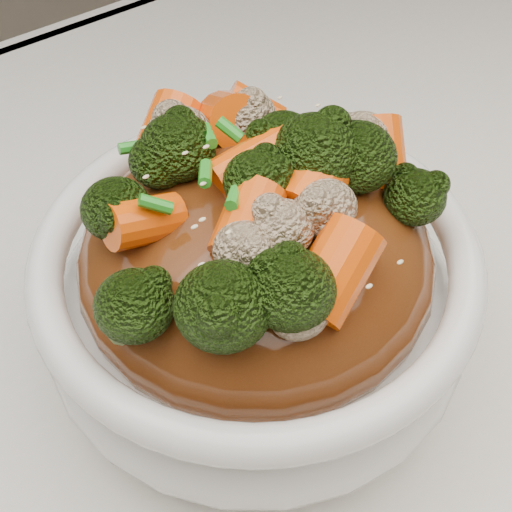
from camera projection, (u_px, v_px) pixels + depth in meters
tablecloth at (207, 415)px, 0.41m from camera, size 1.20×0.80×0.04m
bowl at (256, 298)px, 0.38m from camera, size 0.29×0.29×0.09m
sauce_base at (256, 260)px, 0.36m from camera, size 0.23×0.23×0.10m
carrots at (256, 161)px, 0.31m from camera, size 0.23×0.23×0.05m
broccoli at (256, 163)px, 0.31m from camera, size 0.23×0.23×0.05m
cauliflower at (256, 167)px, 0.31m from camera, size 0.23×0.23×0.04m
scallions at (256, 159)px, 0.31m from camera, size 0.17×0.17×0.02m
sesame_seeds at (256, 159)px, 0.31m from camera, size 0.21×0.21×0.01m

